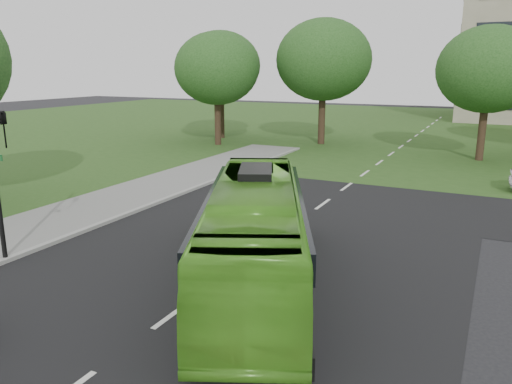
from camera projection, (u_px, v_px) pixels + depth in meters
ground at (215, 284)px, 14.89m from camera, size 160.00×160.00×0.00m
street_surfaces at (376, 160)px, 34.89m from camera, size 120.00×120.00×0.15m
tree_park_a at (217, 69)px, 40.77m from camera, size 6.95×6.95×9.23m
tree_park_b at (324, 60)px, 41.04m from camera, size 7.86×7.86×10.31m
tree_park_c at (489, 70)px, 33.57m from camera, size 6.88×6.88×9.13m
tree_park_f at (221, 66)px, 44.87m from camera, size 7.20×7.20×9.61m
bus at (255, 233)px, 14.67m from camera, size 6.87×11.10×3.07m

